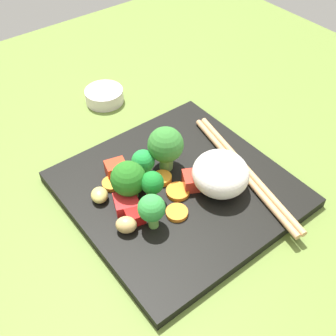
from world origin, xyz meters
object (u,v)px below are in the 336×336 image
(carrot_slice_0, at_px, (162,178))
(square_plate, at_px, (178,189))
(broccoli_floret_0, at_px, (143,162))
(rice_mound, at_px, (221,174))
(sauce_cup, at_px, (104,96))
(chopstick_pair, at_px, (244,171))

(carrot_slice_0, bearing_deg, square_plate, 117.60)
(square_plate, xyz_separation_m, carrot_slice_0, (0.01, -0.02, 0.01))
(broccoli_floret_0, bearing_deg, carrot_slice_0, 115.53)
(broccoli_floret_0, bearing_deg, rice_mound, 127.63)
(broccoli_floret_0, relative_size, sauce_cup, 0.61)
(rice_mound, height_order, sauce_cup, rice_mound)
(broccoli_floret_0, distance_m, chopstick_pair, 0.14)
(square_plate, bearing_deg, carrot_slice_0, -62.40)
(chopstick_pair, height_order, sauce_cup, same)
(square_plate, relative_size, carrot_slice_0, 10.76)
(square_plate, distance_m, carrot_slice_0, 0.03)
(square_plate, height_order, chopstick_pair, chopstick_pair)
(square_plate, xyz_separation_m, sauce_cup, (-0.03, -0.24, 0.00))
(square_plate, height_order, sauce_cup, sauce_cup)
(broccoli_floret_0, height_order, chopstick_pair, broccoli_floret_0)
(rice_mound, height_order, carrot_slice_0, rice_mound)
(broccoli_floret_0, xyz_separation_m, chopstick_pair, (-0.11, 0.08, -0.02))
(chopstick_pair, bearing_deg, broccoli_floret_0, 64.03)
(carrot_slice_0, relative_size, sauce_cup, 0.40)
(square_plate, relative_size, rice_mound, 3.60)
(square_plate, bearing_deg, rice_mound, 138.36)
(broccoli_floret_0, relative_size, carrot_slice_0, 1.55)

